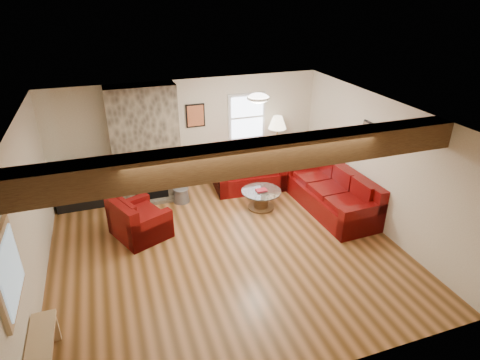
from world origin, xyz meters
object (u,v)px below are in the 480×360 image
object	(u,v)px
loveseat	(249,171)
coffee_table	(261,199)
sofa_three	(331,191)
tv_cabinet	(81,196)
television	(77,176)
armchair_red	(139,217)
floor_lamp	(277,126)

from	to	relation	value
loveseat	coffee_table	xyz separation A→B (m)	(-0.09, -1.00, -0.22)
sofa_three	tv_cabinet	world-z (taller)	sofa_three
sofa_three	television	xyz separation A→B (m)	(-4.93, 1.84, 0.28)
tv_cabinet	television	world-z (taller)	television
tv_cabinet	sofa_three	bearing A→B (deg)	-20.49
sofa_three	armchair_red	distance (m)	3.88
armchair_red	tv_cabinet	distance (m)	1.85
coffee_table	tv_cabinet	size ratio (longest dim) A/B	0.85
sofa_three	armchair_red	size ratio (longest dim) A/B	2.34
coffee_table	floor_lamp	distance (m)	1.84
loveseat	coffee_table	size ratio (longest dim) A/B	1.90
sofa_three	television	bearing A→B (deg)	-112.76
coffee_table	television	world-z (taller)	television
armchair_red	coffee_table	bearing A→B (deg)	-109.07
television	floor_lamp	xyz separation A→B (m)	(4.42, -0.15, 0.64)
sofa_three	floor_lamp	distance (m)	1.99
coffee_table	tv_cabinet	bearing A→B (deg)	160.06
armchair_red	tv_cabinet	size ratio (longest dim) A/B	0.99
loveseat	sofa_three	bearing A→B (deg)	-47.15
tv_cabinet	floor_lamp	world-z (taller)	floor_lamp
television	floor_lamp	bearing A→B (deg)	-1.95
armchair_red	floor_lamp	distance (m)	3.75
sofa_three	loveseat	size ratio (longest dim) A/B	1.44
loveseat	tv_cabinet	size ratio (longest dim) A/B	1.61
loveseat	floor_lamp	size ratio (longest dim) A/B	0.99
loveseat	armchair_red	bearing A→B (deg)	-151.35
tv_cabinet	floor_lamp	bearing A→B (deg)	-1.95
sofa_three	television	size ratio (longest dim) A/B	2.81
coffee_table	loveseat	bearing A→B (deg)	84.60
loveseat	coffee_table	bearing A→B (deg)	-91.41
loveseat	floor_lamp	xyz separation A→B (m)	(0.74, 0.15, 0.95)
armchair_red	sofa_three	bearing A→B (deg)	-118.61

